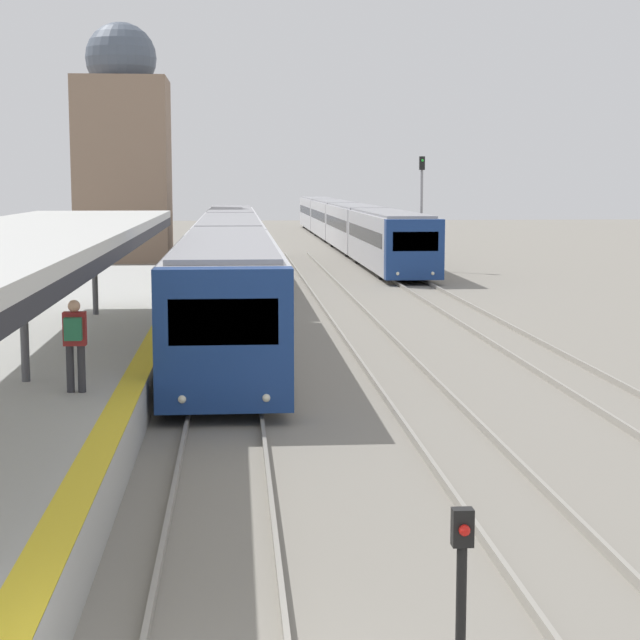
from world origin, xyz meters
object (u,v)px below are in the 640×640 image
at_px(person_on_platform, 75,338).
at_px(train_near, 230,252).
at_px(train_far, 344,221).
at_px(signal_mast_far, 422,200).
at_px(signal_post_near, 462,572).

relative_size(person_on_platform, train_near, 0.03).
relative_size(train_far, signal_mast_far, 10.66).
height_order(person_on_platform, train_far, train_far).
xyz_separation_m(person_on_platform, train_near, (2.63, 25.33, -0.15)).
xyz_separation_m(person_on_platform, signal_mast_far, (12.59, 36.44, 1.77)).
relative_size(person_on_platform, signal_mast_far, 0.28).
height_order(train_far, signal_mast_far, signal_mast_far).
relative_size(person_on_platform, signal_post_near, 1.01).
xyz_separation_m(signal_post_near, signal_mast_far, (7.64, 46.00, 2.64)).
relative_size(train_near, signal_post_near, 29.69).
relative_size(person_on_platform, train_far, 0.03).
bearing_deg(train_far, signal_post_near, -94.88).
height_order(train_near, train_far, train_near).
relative_size(train_near, train_far, 0.77).
bearing_deg(signal_mast_far, train_far, 94.22).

